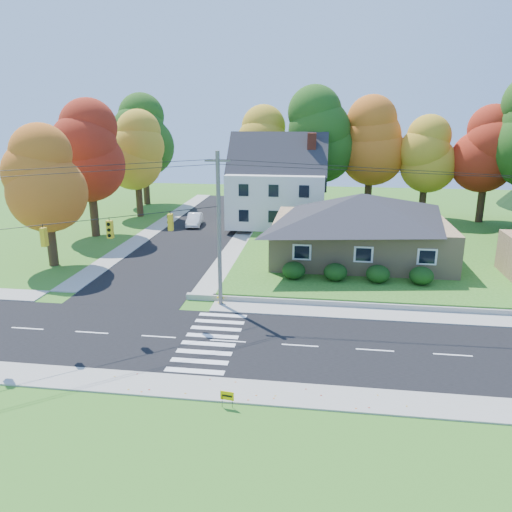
{
  "coord_description": "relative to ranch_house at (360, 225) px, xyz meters",
  "views": [
    {
      "loc": [
        5.01,
        -24.8,
        12.36
      ],
      "look_at": [
        0.47,
        8.0,
        2.64
      ],
      "focal_mm": 35.0,
      "sensor_mm": 36.0,
      "label": 1
    }
  ],
  "objects": [
    {
      "name": "ground",
      "position": [
        -8.0,
        -16.0,
        -3.27
      ],
      "size": [
        120.0,
        120.0,
        0.0
      ],
      "primitive_type": "plane",
      "color": "#3D7923"
    },
    {
      "name": "road_main",
      "position": [
        -8.0,
        -16.0,
        -3.26
      ],
      "size": [
        90.0,
        8.0,
        0.02
      ],
      "primitive_type": "cube",
      "color": "black",
      "rests_on": "ground"
    },
    {
      "name": "road_cross",
      "position": [
        -16.0,
        10.0,
        -3.25
      ],
      "size": [
        8.0,
        44.0,
        0.02
      ],
      "primitive_type": "cube",
      "color": "black",
      "rests_on": "ground"
    },
    {
      "name": "sidewalk_north",
      "position": [
        -8.0,
        -11.0,
        -3.23
      ],
      "size": [
        90.0,
        2.0,
        0.08
      ],
      "primitive_type": "cube",
      "color": "#9C9A90",
      "rests_on": "ground"
    },
    {
      "name": "sidewalk_south",
      "position": [
        -8.0,
        -21.0,
        -3.23
      ],
      "size": [
        90.0,
        2.0,
        0.08
      ],
      "primitive_type": "cube",
      "color": "#9C9A90",
      "rests_on": "ground"
    },
    {
      "name": "lawn",
      "position": [
        5.0,
        5.0,
        -3.02
      ],
      "size": [
        30.0,
        30.0,
        0.5
      ],
      "primitive_type": "cube",
      "color": "#3D7923",
      "rests_on": "ground"
    },
    {
      "name": "ranch_house",
      "position": [
        0.0,
        0.0,
        0.0
      ],
      "size": [
        14.6,
        10.6,
        5.4
      ],
      "color": "tan",
      "rests_on": "lawn"
    },
    {
      "name": "colonial_house",
      "position": [
        -7.96,
        12.0,
        1.32
      ],
      "size": [
        10.4,
        8.4,
        9.6
      ],
      "color": "silver",
      "rests_on": "lawn"
    },
    {
      "name": "hedge_row",
      "position": [
        -0.5,
        -6.2,
        -2.13
      ],
      "size": [
        10.7,
        1.7,
        1.27
      ],
      "color": "#163A10",
      "rests_on": "lawn"
    },
    {
      "name": "traffic_infrastructure",
      "position": [
        -8.15,
        -14.65,
        1.88
      ],
      "size": [
        38.1,
        10.66,
        10.0
      ],
      "color": "#666059",
      "rests_on": "ground"
    },
    {
      "name": "tree_lot_0",
      "position": [
        -10.0,
        18.0,
        5.04
      ],
      "size": [
        6.72,
        6.72,
        12.51
      ],
      "color": "#3F2A19",
      "rests_on": "lawn"
    },
    {
      "name": "tree_lot_1",
      "position": [
        -4.0,
        17.0,
        6.35
      ],
      "size": [
        7.84,
        7.84,
        14.6
      ],
      "color": "#3F2A19",
      "rests_on": "lawn"
    },
    {
      "name": "tree_lot_2",
      "position": [
        2.0,
        18.0,
        5.7
      ],
      "size": [
        7.28,
        7.28,
        13.56
      ],
      "color": "#3F2A19",
      "rests_on": "lawn"
    },
    {
      "name": "tree_lot_3",
      "position": [
        8.0,
        17.0,
        4.39
      ],
      "size": [
        6.16,
        6.16,
        11.47
      ],
      "color": "#3F2A19",
      "rests_on": "lawn"
    },
    {
      "name": "tree_lot_4",
      "position": [
        14.0,
        16.0,
        5.04
      ],
      "size": [
        6.72,
        6.72,
        12.51
      ],
      "color": "#3F2A19",
      "rests_on": "lawn"
    },
    {
      "name": "tree_west_0",
      "position": [
        -25.0,
        -4.0,
        3.89
      ],
      "size": [
        6.16,
        6.16,
        11.47
      ],
      "color": "#3F2A19",
      "rests_on": "ground"
    },
    {
      "name": "tree_west_1",
      "position": [
        -26.0,
        6.0,
        5.2
      ],
      "size": [
        7.28,
        7.28,
        13.56
      ],
      "color": "#3F2A19",
      "rests_on": "ground"
    },
    {
      "name": "tree_west_2",
      "position": [
        -25.0,
        16.0,
        4.54
      ],
      "size": [
        6.72,
        6.72,
        12.51
      ],
      "color": "#3F2A19",
      "rests_on": "ground"
    },
    {
      "name": "tree_west_3",
      "position": [
        -27.0,
        24.0,
        5.85
      ],
      "size": [
        7.84,
        7.84,
        14.6
      ],
      "color": "#3F2A19",
      "rests_on": "ground"
    },
    {
      "name": "white_car",
      "position": [
        -17.18,
        11.83,
        -2.57
      ],
      "size": [
        1.94,
        4.26,
        1.35
      ],
      "primitive_type": "imported",
      "rotation": [
        0.0,
        0.0,
        0.13
      ],
      "color": "white",
      "rests_on": "road_cross"
    },
    {
      "name": "fire_hydrant",
      "position": [
        -9.56,
        -10.59,
        -2.88
      ],
      "size": [
        0.46,
        0.35,
        0.8
      ],
      "color": "#D6BA00",
      "rests_on": "ground"
    },
    {
      "name": "yard_sign",
      "position": [
        -6.81,
        -22.29,
        -2.72
      ],
      "size": [
        0.61,
        0.11,
        0.76
      ],
      "color": "black",
      "rests_on": "ground"
    }
  ]
}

